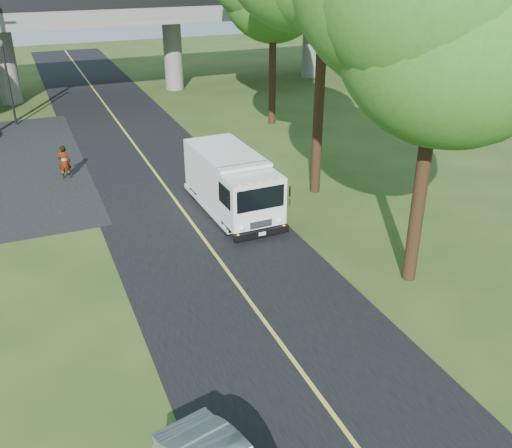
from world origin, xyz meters
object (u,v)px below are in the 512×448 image
traffic_signal (7,73)px  tree_right_near (456,0)px  pedestrian (64,162)px  step_van (231,181)px

traffic_signal → tree_right_near: bearing=-65.1°
tree_right_near → pedestrian: tree_right_near is taller
traffic_signal → step_van: bearing=-66.0°
step_van → pedestrian: 9.06m
pedestrian → traffic_signal: bearing=-77.0°
pedestrian → step_van: bearing=134.8°
traffic_signal → tree_right_near: size_ratio=0.44×
tree_right_near → pedestrian: bearing=124.6°
traffic_signal → pedestrian: (1.88, -10.89, -2.37)m
tree_right_near → pedestrian: (-9.83, 14.27, -7.98)m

